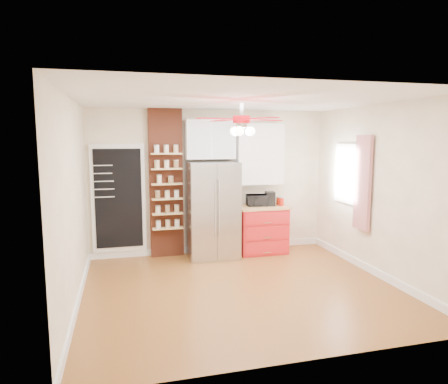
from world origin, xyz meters
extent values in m
plane|color=brown|center=(0.00, 0.00, 0.00)|extent=(4.50, 4.50, 0.00)
plane|color=white|center=(0.00, 0.00, 2.70)|extent=(4.50, 4.50, 0.00)
cube|color=#FFEFCD|center=(0.00, 2.00, 1.35)|extent=(4.50, 0.02, 2.70)
cube|color=#FFEFCD|center=(0.00, -2.00, 1.35)|extent=(4.50, 0.02, 2.70)
cube|color=#FFEFCD|center=(-2.25, 0.00, 1.35)|extent=(0.02, 4.00, 2.70)
cube|color=#FFEFCD|center=(2.25, 0.00, 1.35)|extent=(0.02, 4.00, 2.70)
cube|color=white|center=(-1.70, 1.97, 1.10)|extent=(0.95, 0.04, 1.95)
cube|color=black|center=(-1.70, 1.95, 1.10)|extent=(0.82, 0.02, 1.78)
cube|color=brown|center=(-0.85, 1.92, 1.35)|extent=(0.60, 0.16, 2.70)
cube|color=#B6B5BA|center=(-0.05, 1.63, 0.88)|extent=(0.90, 0.70, 1.75)
cube|color=white|center=(-0.05, 1.82, 2.15)|extent=(0.90, 0.35, 0.70)
cube|color=red|center=(0.92, 1.68, 0.43)|extent=(0.90, 0.60, 0.86)
cube|color=tan|center=(0.92, 1.68, 0.88)|extent=(0.94, 0.64, 0.04)
cube|color=white|center=(0.92, 1.85, 1.88)|extent=(0.90, 0.30, 1.15)
cube|color=white|center=(2.23, 0.90, 1.55)|extent=(0.04, 0.75, 1.05)
cube|color=#AE171D|center=(2.18, 0.35, 1.45)|extent=(0.06, 0.40, 1.55)
cylinder|color=silver|center=(0.00, 0.00, 2.55)|extent=(0.05, 0.05, 0.20)
cylinder|color=#A40A12|center=(0.00, 0.00, 2.43)|extent=(0.24, 0.24, 0.10)
sphere|color=white|center=(0.00, 0.00, 2.27)|extent=(0.13, 0.13, 0.13)
imported|color=black|center=(0.83, 1.71, 1.01)|extent=(0.41, 0.30, 0.22)
cube|color=black|center=(1.08, 1.67, 1.03)|extent=(0.21, 0.23, 0.27)
cylinder|color=#BA160A|center=(1.29, 1.62, 0.97)|extent=(0.12, 0.12, 0.15)
cylinder|color=red|center=(1.29, 1.75, 0.97)|extent=(0.12, 0.12, 0.14)
cylinder|color=beige|center=(-0.99, 1.76, 1.45)|extent=(0.11, 0.11, 0.15)
cylinder|color=olive|center=(-0.78, 1.77, 1.43)|extent=(0.13, 0.13, 0.12)
camera|label=1|loc=(-1.63, -5.35, 2.18)|focal=32.00mm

